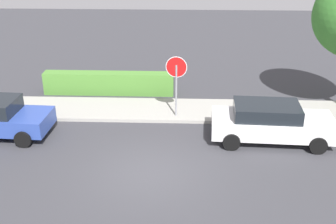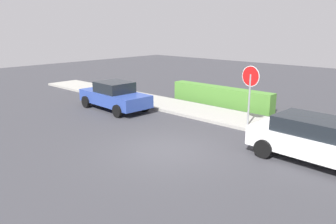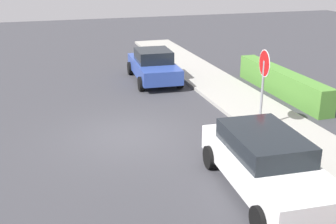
% 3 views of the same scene
% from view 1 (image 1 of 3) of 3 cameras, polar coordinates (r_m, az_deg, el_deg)
% --- Properties ---
extents(ground_plane, '(60.00, 60.00, 0.00)m').
position_cam_1_polar(ground_plane, '(14.24, -2.56, -8.14)').
color(ground_plane, '#38383D').
extents(sidewalk_curb, '(32.00, 2.42, 0.14)m').
position_cam_1_polar(sidewalk_curb, '(18.68, -1.34, 0.29)').
color(sidewalk_curb, '#9E9B93').
rests_on(sidewalk_curb, ground_plane).
extents(stop_sign, '(0.88, 0.14, 2.74)m').
position_cam_1_polar(stop_sign, '(17.31, 1.14, 4.90)').
color(stop_sign, gray).
rests_on(stop_sign, ground_plane).
extents(parked_car_white, '(4.64, 2.21, 1.49)m').
position_cam_1_polar(parked_car_white, '(16.36, 13.74, -1.30)').
color(parked_car_white, white).
rests_on(parked_car_white, ground_plane).
extents(fire_hydrant, '(0.30, 0.22, 0.72)m').
position_cam_1_polar(fire_hydrant, '(17.87, 9.64, -0.18)').
color(fire_hydrant, red).
rests_on(fire_hydrant, ground_plane).
extents(front_yard_hedge, '(6.30, 0.70, 1.07)m').
position_cam_1_polar(front_yard_hedge, '(20.75, -8.01, 3.89)').
color(front_yard_hedge, '#4C8433').
rests_on(front_yard_hedge, ground_plane).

